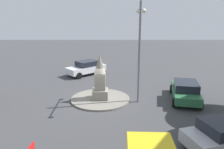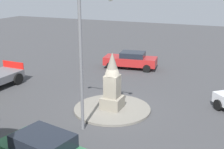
{
  "view_description": "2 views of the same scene",
  "coord_description": "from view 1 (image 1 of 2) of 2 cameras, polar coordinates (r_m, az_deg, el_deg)",
  "views": [
    {
      "loc": [
        -16.08,
        -0.88,
        6.35
      ],
      "look_at": [
        0.0,
        -0.89,
        1.98
      ],
      "focal_mm": 36.27,
      "sensor_mm": 36.0,
      "label": 1
    },
    {
      "loc": [
        6.43,
        -14.93,
        7.09
      ],
      "look_at": [
        -0.44,
        0.98,
        1.83
      ],
      "focal_mm": 48.42,
      "sensor_mm": 36.0,
      "label": 2
    }
  ],
  "objects": [
    {
      "name": "monument",
      "position": [
        16.79,
        -3.03,
        -1.19
      ],
      "size": [
        1.14,
        1.14,
        3.32
      ],
      "color": "gray",
      "rests_on": "traffic_island"
    },
    {
      "name": "traffic_island",
      "position": [
        17.29,
        -2.96,
        -6.16
      ],
      "size": [
        4.46,
        4.46,
        0.12
      ],
      "primitive_type": "cylinder",
      "color": "gray",
      "rests_on": "ground"
    },
    {
      "name": "ground_plane",
      "position": [
        17.31,
        -2.96,
        -6.35
      ],
      "size": [
        80.0,
        80.0,
        0.0
      ],
      "primitive_type": "plane",
      "color": "#424244"
    },
    {
      "name": "car_green_waiting",
      "position": [
        17.82,
        18.02,
        -3.86
      ],
      "size": [
        4.65,
        2.69,
        1.46
      ],
      "color": "#2D6B42",
      "rests_on": "ground"
    },
    {
      "name": "car_silver_parked_left",
      "position": [
        12.31,
        26.48,
        -13.55
      ],
      "size": [
        2.94,
        4.31,
        1.49
      ],
      "color": "#B7BABF",
      "rests_on": "ground"
    },
    {
      "name": "car_white_far_side",
      "position": [
        24.2,
        -6.49,
        1.76
      ],
      "size": [
        4.07,
        4.25,
        1.49
      ],
      "color": "silver",
      "rests_on": "ground"
    },
    {
      "name": "streetlamp",
      "position": [
        15.92,
        6.96,
        7.83
      ],
      "size": [
        3.35,
        0.28,
        7.18
      ],
      "color": "slate",
      "rests_on": "ground"
    }
  ]
}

